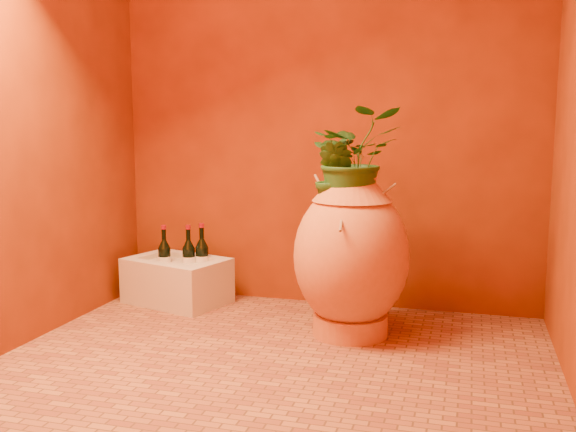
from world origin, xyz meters
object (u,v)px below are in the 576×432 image
(stone_basin, at_px, (177,282))
(wine_bottle_c, at_px, (189,259))
(wine_bottle_b, at_px, (165,259))
(wall_tap, at_px, (335,178))
(wine_bottle_a, at_px, (202,258))
(amphora, at_px, (351,255))

(stone_basin, distance_m, wine_bottle_c, 0.15)
(stone_basin, distance_m, wine_bottle_b, 0.16)
(wine_bottle_c, bearing_deg, stone_basin, -147.10)
(wine_bottle_c, xyz_separation_m, wall_tap, (0.87, 0.12, 0.50))
(wine_bottle_a, distance_m, wall_tap, 0.94)
(amphora, relative_size, wine_bottle_c, 2.59)
(amphora, bearing_deg, wine_bottle_b, 165.44)
(stone_basin, bearing_deg, wall_tap, 9.99)
(amphora, height_order, wine_bottle_a, amphora)
(wine_bottle_b, bearing_deg, stone_basin, -7.52)
(wall_tap, bearing_deg, stone_basin, -170.01)
(stone_basin, height_order, wine_bottle_b, wine_bottle_b)
(wall_tap, bearing_deg, wine_bottle_c, -171.86)
(amphora, relative_size, wall_tap, 4.91)
(wine_bottle_a, height_order, wall_tap, wall_tap)
(amphora, distance_m, wine_bottle_c, 1.12)
(amphora, relative_size, wine_bottle_b, 2.61)
(wine_bottle_a, xyz_separation_m, wine_bottle_b, (-0.22, -0.06, -0.00))
(wine_bottle_a, bearing_deg, wine_bottle_c, -158.83)
(wine_bottle_c, bearing_deg, wine_bottle_b, -169.10)
(stone_basin, bearing_deg, amphora, -15.08)
(wine_bottle_a, bearing_deg, amphora, -20.65)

